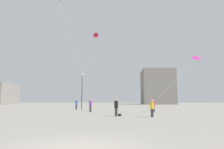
{
  "coord_description": "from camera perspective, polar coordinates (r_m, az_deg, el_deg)",
  "views": [
    {
      "loc": [
        1.47,
        -6.85,
        1.55
      ],
      "look_at": [
        0.0,
        23.24,
        5.51
      ],
      "focal_mm": 31.95,
      "sensor_mm": 36.0,
      "label": 1
    }
  ],
  "objects": [
    {
      "name": "ground_plane",
      "position": [
        7.17,
        -9.69,
        -19.87
      ],
      "size": [
        300.0,
        300.0,
        0.0
      ],
      "primitive_type": "plane",
      "color": "#9E9689"
    },
    {
      "name": "person_in_black",
      "position": [
        20.32,
        1.2,
        -9.1
      ],
      "size": [
        0.39,
        0.39,
        1.78
      ],
      "rotation": [
        0.0,
        0.0,
        4.4
      ],
      "color": "#2D2D33",
      "rests_on": "ground_plane"
    },
    {
      "name": "person_in_purple",
      "position": [
        27.44,
        -6.18,
        -8.66
      ],
      "size": [
        0.38,
        0.38,
        1.76
      ],
      "rotation": [
        0.0,
        0.0,
        2.92
      ],
      "color": "#2D2D33",
      "rests_on": "ground_plane"
    },
    {
      "name": "person_in_blue",
      "position": [
        36.56,
        -10.15,
        -8.21
      ],
      "size": [
        0.4,
        0.4,
        1.84
      ],
      "rotation": [
        0.0,
        0.0,
        4.65
      ],
      "color": "#2D2D33",
      "rests_on": "ground_plane"
    },
    {
      "name": "person_in_red",
      "position": [
        27.68,
        11.82,
        -8.62
      ],
      "size": [
        0.37,
        0.37,
        1.69
      ],
      "rotation": [
        0.0,
        0.0,
        5.05
      ],
      "color": "#2D2D33",
      "rests_on": "ground_plane"
    },
    {
      "name": "person_in_yellow",
      "position": [
        19.49,
        11.38,
        -9.23
      ],
      "size": [
        0.36,
        0.36,
        1.65
      ],
      "rotation": [
        0.0,
        0.0,
        4.27
      ],
      "color": "#2D2D33",
      "rests_on": "ground_plane"
    },
    {
      "name": "kite_crimson_diamond",
      "position": [
        39.55,
        -4.74,
        10.95
      ],
      "size": [
        3.75,
        2.1,
        13.34
      ],
      "color": "red"
    },
    {
      "name": "kite_cobalt_diamond",
      "position": [
        28.27,
        -14.96,
        19.8
      ],
      "size": [
        4.42,
        3.78,
        13.72
      ],
      "color": "blue"
    },
    {
      "name": "kite_magenta_delta",
      "position": [
        33.6,
        22.86,
        4.22
      ],
      "size": [
        8.07,
        4.01,
        7.2
      ],
      "color": "#D12899"
    },
    {
      "name": "building_centre_hall",
      "position": [
        89.04,
        12.86,
        -3.52
      ],
      "size": [
        13.39,
        13.92,
        14.82
      ],
      "color": "gray",
      "rests_on": "ground_plane"
    },
    {
      "name": "lamppost_east",
      "position": [
        33.78,
        -8.58,
        -3.22
      ],
      "size": [
        0.36,
        0.36,
        6.16
      ],
      "color": "#2D2D30",
      "rests_on": "ground_plane"
    },
    {
      "name": "handbag_beside_flyer",
      "position": [
        20.45,
        2.22,
        -11.49
      ],
      "size": [
        0.33,
        0.32,
        0.24
      ],
      "primitive_type": "cube",
      "rotation": [
        0.0,
        0.0,
        5.54
      ],
      "color": "black",
      "rests_on": "ground_plane"
    }
  ]
}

